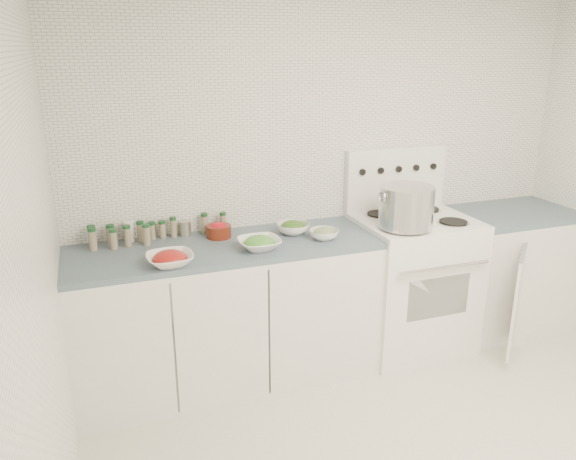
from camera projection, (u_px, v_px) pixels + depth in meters
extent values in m
cube|color=white|center=(331.00, 167.00, 3.79)|extent=(3.50, 0.02, 2.50)
cube|color=white|center=(32.00, 292.00, 1.87)|extent=(0.02, 3.00, 2.50)
cube|color=white|center=(227.00, 316.00, 3.49)|extent=(1.85, 0.62, 0.86)
cube|color=#405261|center=(225.00, 248.00, 3.35)|extent=(1.85, 0.62, 0.03)
cube|color=white|center=(411.00, 284.00, 3.89)|extent=(0.76, 0.65, 0.92)
cube|color=black|center=(438.00, 297.00, 3.59)|extent=(0.45, 0.01, 0.28)
cylinder|color=silver|center=(445.00, 268.00, 3.49)|extent=(0.65, 0.02, 0.02)
cube|color=white|center=(416.00, 220.00, 3.75)|extent=(0.76, 0.65, 0.01)
cube|color=white|center=(395.00, 178.00, 3.94)|extent=(0.76, 0.06, 0.43)
cylinder|color=silver|center=(405.00, 228.00, 3.54)|extent=(0.21, 0.21, 0.01)
cylinder|color=black|center=(405.00, 227.00, 3.54)|extent=(0.18, 0.18, 0.01)
cylinder|color=silver|center=(453.00, 222.00, 3.66)|extent=(0.21, 0.21, 0.01)
cylinder|color=black|center=(453.00, 222.00, 3.66)|extent=(0.18, 0.18, 0.01)
cylinder|color=silver|center=(380.00, 215.00, 3.83)|extent=(0.21, 0.21, 0.01)
cylinder|color=black|center=(380.00, 214.00, 3.83)|extent=(0.18, 0.18, 0.01)
cylinder|color=silver|center=(426.00, 210.00, 3.94)|extent=(0.21, 0.21, 0.01)
cylinder|color=black|center=(426.00, 209.00, 3.94)|extent=(0.18, 0.18, 0.01)
cylinder|color=black|center=(362.00, 172.00, 3.80)|extent=(0.04, 0.02, 0.04)
cylinder|color=black|center=(381.00, 170.00, 3.84)|extent=(0.04, 0.02, 0.04)
cylinder|color=black|center=(399.00, 169.00, 3.89)|extent=(0.04, 0.02, 0.04)
cylinder|color=black|center=(416.00, 168.00, 3.93)|extent=(0.04, 0.02, 0.04)
cylinder|color=black|center=(433.00, 166.00, 3.98)|extent=(0.04, 0.02, 0.04)
cube|color=white|center=(506.00, 272.00, 4.18)|extent=(0.89, 0.62, 0.86)
cube|color=#405261|center=(514.00, 214.00, 4.04)|extent=(0.89, 0.62, 0.03)
cube|color=white|center=(517.00, 302.00, 3.68)|extent=(0.30, 0.29, 0.70)
cylinder|color=silver|center=(406.00, 207.00, 3.50)|extent=(0.34, 0.34, 0.26)
cylinder|color=orange|center=(408.00, 189.00, 3.47)|extent=(0.30, 0.30, 0.03)
torus|color=silver|center=(382.00, 197.00, 3.42)|extent=(0.01, 0.08, 0.08)
torus|color=silver|center=(431.00, 192.00, 3.53)|extent=(0.01, 0.08, 0.08)
imported|color=white|center=(170.00, 260.00, 3.04)|extent=(0.26, 0.26, 0.06)
ellipsoid|color=#B50F1E|center=(170.00, 257.00, 3.03)|extent=(0.18, 0.18, 0.08)
imported|color=white|center=(259.00, 244.00, 3.28)|extent=(0.25, 0.25, 0.06)
ellipsoid|color=#2B832A|center=(259.00, 242.00, 3.28)|extent=(0.18, 0.18, 0.08)
imported|color=white|center=(293.00, 228.00, 3.55)|extent=(0.27, 0.27, 0.07)
ellipsoid|color=#275418|center=(293.00, 226.00, 3.55)|extent=(0.15, 0.15, 0.07)
imported|color=white|center=(324.00, 234.00, 3.45)|extent=(0.24, 0.24, 0.06)
ellipsoid|color=#2D5120|center=(324.00, 232.00, 3.45)|extent=(0.13, 0.13, 0.06)
cylinder|color=#5B1D0F|center=(219.00, 231.00, 3.48)|extent=(0.15, 0.15, 0.08)
ellipsoid|color=red|center=(219.00, 227.00, 3.47)|extent=(0.11, 0.11, 0.06)
cylinder|color=white|center=(129.00, 232.00, 3.39)|extent=(0.07, 0.07, 0.13)
cylinder|color=#A6A18D|center=(186.00, 228.00, 3.51)|extent=(0.09, 0.09, 0.09)
cylinder|color=gray|center=(92.00, 237.00, 3.31)|extent=(0.05, 0.05, 0.11)
cylinder|color=#13441F|center=(91.00, 227.00, 3.29)|extent=(0.05, 0.05, 0.02)
cylinder|color=gray|center=(111.00, 236.00, 3.35)|extent=(0.05, 0.05, 0.10)
cylinder|color=#13441F|center=(110.00, 226.00, 3.34)|extent=(0.05, 0.05, 0.02)
cylinder|color=gray|center=(141.00, 233.00, 3.39)|extent=(0.04, 0.04, 0.11)
cylinder|color=#13441F|center=(140.00, 223.00, 3.37)|extent=(0.05, 0.05, 0.02)
cylinder|color=gray|center=(152.00, 232.00, 3.44)|extent=(0.04, 0.04, 0.09)
cylinder|color=#13441F|center=(151.00, 223.00, 3.42)|extent=(0.04, 0.04, 0.02)
cylinder|color=gray|center=(162.00, 231.00, 3.46)|extent=(0.04, 0.04, 0.09)
cylinder|color=#13441F|center=(162.00, 222.00, 3.44)|extent=(0.04, 0.04, 0.02)
cylinder|color=gray|center=(173.00, 228.00, 3.48)|extent=(0.04, 0.04, 0.11)
cylinder|color=#13441F|center=(173.00, 219.00, 3.46)|extent=(0.04, 0.04, 0.02)
cylinder|color=gray|center=(205.00, 225.00, 3.54)|extent=(0.04, 0.04, 0.11)
cylinder|color=#13441F|center=(204.00, 215.00, 3.52)|extent=(0.04, 0.04, 0.02)
cylinder|color=gray|center=(223.00, 223.00, 3.57)|extent=(0.04, 0.04, 0.11)
cylinder|color=#13441F|center=(223.00, 214.00, 3.55)|extent=(0.04, 0.04, 0.02)
cylinder|color=gray|center=(93.00, 241.00, 3.25)|extent=(0.05, 0.05, 0.12)
cylinder|color=#13441F|center=(92.00, 230.00, 3.23)|extent=(0.05, 0.05, 0.02)
cylinder|color=gray|center=(114.00, 240.00, 3.27)|extent=(0.04, 0.04, 0.10)
cylinder|color=#13441F|center=(113.00, 231.00, 3.25)|extent=(0.04, 0.04, 0.02)
cylinder|color=gray|center=(128.00, 237.00, 3.31)|extent=(0.04, 0.04, 0.11)
cylinder|color=#13441F|center=(127.00, 227.00, 3.29)|extent=(0.04, 0.04, 0.02)
cylinder|color=gray|center=(147.00, 236.00, 3.33)|extent=(0.04, 0.04, 0.11)
cylinder|color=#13441F|center=(146.00, 226.00, 3.31)|extent=(0.05, 0.05, 0.02)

